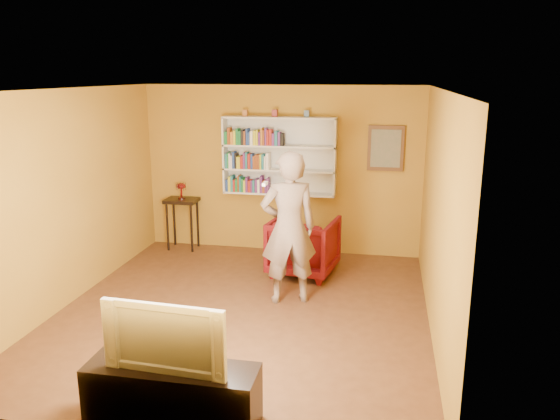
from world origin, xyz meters
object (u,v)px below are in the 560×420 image
object	(u,v)px
bookshelf	(280,156)
tv_cabinet	(173,395)
console_table	(182,207)
person	(289,228)
television	(169,334)
armchair	(304,246)
ruby_lustre	(181,188)

from	to	relation	value
bookshelf	tv_cabinet	distance (m)	4.85
console_table	tv_cabinet	xyz separation A→B (m)	(1.61, -4.50, -0.45)
person	television	size ratio (longest dim) A/B	1.87
armchair	person	size ratio (longest dim) A/B	0.47
tv_cabinet	bookshelf	bearing A→B (deg)	89.83
tv_cabinet	television	distance (m)	0.56
television	tv_cabinet	bearing A→B (deg)	0.00
bookshelf	ruby_lustre	size ratio (longest dim) A/B	6.81
bookshelf	armchair	size ratio (longest dim) A/B	1.93
ruby_lustre	tv_cabinet	distance (m)	4.84
bookshelf	armchair	xyz separation A→B (m)	(0.54, -0.94, -1.17)
console_table	person	bearing A→B (deg)	-40.47
ruby_lustre	television	distance (m)	4.79
armchair	tv_cabinet	bearing A→B (deg)	90.73
console_table	ruby_lustre	xyz separation A→B (m)	(-0.00, 0.00, 0.34)
console_table	armchair	bearing A→B (deg)	-19.79
console_table	ruby_lustre	size ratio (longest dim) A/B	3.24
ruby_lustre	tv_cabinet	size ratio (longest dim) A/B	0.18
ruby_lustre	armchair	world-z (taller)	ruby_lustre
bookshelf	person	bearing A→B (deg)	-75.88
armchair	television	distance (m)	3.78
person	tv_cabinet	world-z (taller)	person
console_table	armchair	world-z (taller)	console_table
armchair	television	bearing A→B (deg)	90.73
person	bookshelf	bearing A→B (deg)	-96.57
ruby_lustre	armchair	xyz separation A→B (m)	(2.16, -0.78, -0.62)
console_table	tv_cabinet	size ratio (longest dim) A/B	0.59
ruby_lustre	console_table	bearing A→B (deg)	-50.19
armchair	console_table	bearing A→B (deg)	-10.65
console_table	person	xyz separation A→B (m)	(2.12, -1.81, 0.27)
bookshelf	tv_cabinet	bearing A→B (deg)	-90.17
bookshelf	console_table	distance (m)	1.86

